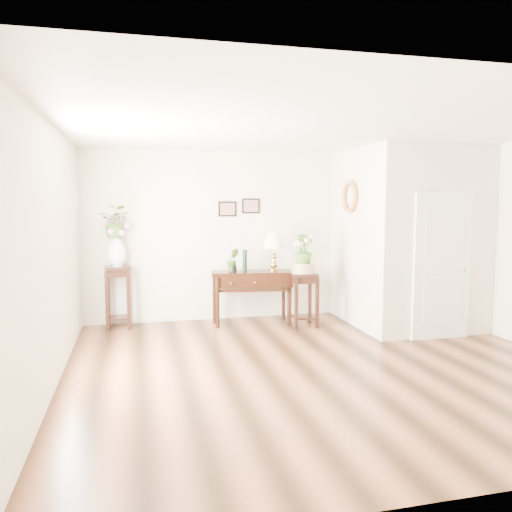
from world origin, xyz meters
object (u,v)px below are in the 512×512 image
object	(u,v)px
console_table	(252,297)
table_lamp	(274,249)
plant_stand_b	(303,300)
plant_stand_a	(118,297)

from	to	relation	value
console_table	table_lamp	world-z (taller)	table_lamp
console_table	plant_stand_b	size ratio (longest dim) A/B	1.50
plant_stand_a	console_table	bearing A→B (deg)	-6.01
plant_stand_a	plant_stand_b	xyz separation A→B (m)	(2.84, -0.59, -0.06)
plant_stand_a	plant_stand_b	world-z (taller)	plant_stand_a
table_lamp	plant_stand_a	size ratio (longest dim) A/B	0.64
table_lamp	plant_stand_a	xyz separation A→B (m)	(-2.46, 0.22, -0.72)
console_table	plant_stand_a	distance (m)	2.10
table_lamp	plant_stand_b	size ratio (longest dim) A/B	0.73
table_lamp	plant_stand_b	xyz separation A→B (m)	(0.38, -0.37, -0.78)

